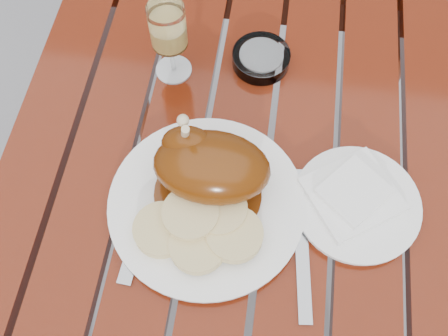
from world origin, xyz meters
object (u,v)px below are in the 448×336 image
at_px(dinner_plate, 207,204).
at_px(side_plate, 356,204).
at_px(ashtray, 261,58).
at_px(table, 225,274).
at_px(wine_glass, 170,42).

distance_m(dinner_plate, side_plate, 0.24).
xyz_separation_m(side_plate, ashtray, (-0.19, 0.27, 0.01)).
relative_size(side_plate, ashtray, 1.90).
bearing_deg(dinner_plate, table, -13.34).
bearing_deg(dinner_plate, ashtray, 79.77).
bearing_deg(table, side_plate, 11.80).
height_order(side_plate, ashtray, ashtray).
bearing_deg(side_plate, table, -168.20).
height_order(dinner_plate, wine_glass, wine_glass).
bearing_deg(ashtray, wine_glass, -165.88).
distance_m(dinner_plate, ashtray, 0.31).
xyz_separation_m(table, dinner_plate, (-0.03, 0.01, 0.39)).
bearing_deg(ashtray, table, -94.08).
distance_m(table, side_plate, 0.44).
bearing_deg(wine_glass, ashtray, 14.12).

